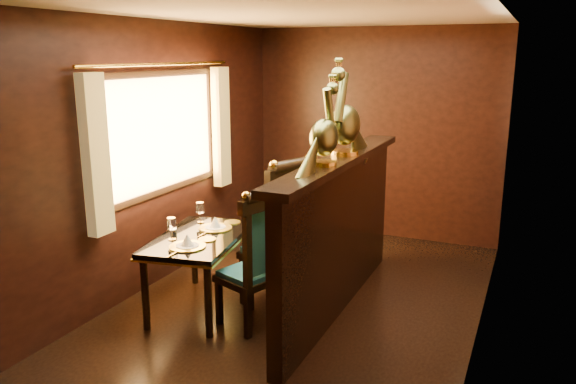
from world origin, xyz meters
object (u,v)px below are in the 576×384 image
object	(u,v)px
chair_right	(285,231)
peacock_left	(324,121)
dining_table	(199,243)
peacock_right	(346,107)
chair_left	(258,256)

from	to	relation	value
chair_right	peacock_left	distance (m)	1.09
dining_table	peacock_right	world-z (taller)	peacock_right
peacock_left	peacock_right	size ratio (longest dim) A/B	0.85
peacock_right	chair_right	bearing A→B (deg)	-146.34
peacock_right	dining_table	bearing A→B (deg)	-153.39
chair_left	chair_right	distance (m)	0.43
chair_left	chair_right	world-z (taller)	chair_right
peacock_left	dining_table	bearing A→B (deg)	-176.78
chair_left	chair_right	bearing A→B (deg)	102.72
peacock_right	chair_left	bearing A→B (deg)	-123.96
dining_table	chair_left	world-z (taller)	chair_left
chair_left	peacock_right	bearing A→B (deg)	75.43
chair_left	dining_table	bearing A→B (deg)	-172.92
dining_table	peacock_left	xyz separation A→B (m)	(1.12, 0.06, 1.10)
chair_left	peacock_right	xyz separation A→B (m)	(0.47, 0.70, 1.14)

